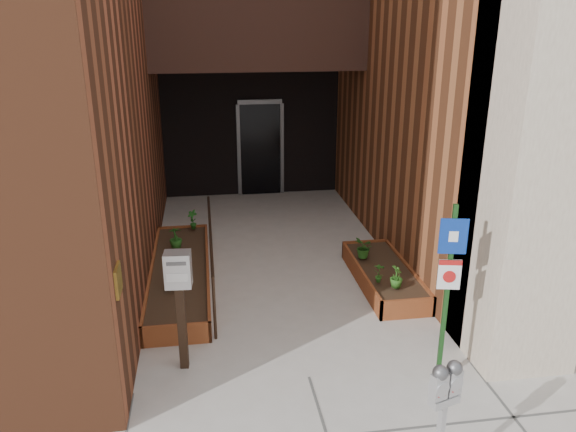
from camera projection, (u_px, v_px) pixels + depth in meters
name	position (u px, v px, depth m)	size (l,w,h in m)	color
ground	(309.00, 377.00, 6.54)	(80.00, 80.00, 0.00)	#9E9991
planter_left	(180.00, 276.00, 8.79)	(0.90, 3.60, 0.30)	maroon
planter_right	(384.00, 276.00, 8.76)	(0.80, 2.20, 0.30)	maroon
handrail	(211.00, 239.00, 8.60)	(0.04, 3.34, 0.90)	black
parking_meter	(445.00, 393.00, 4.69)	(0.30, 0.19, 1.29)	#B3B4B6
sign_post	(449.00, 278.00, 6.02)	(0.29, 0.10, 2.15)	#173E16
payment_dropbox	(179.00, 286.00, 6.38)	(0.31, 0.25, 1.49)	black
shrub_left_a	(174.00, 276.00, 8.01)	(0.31, 0.31, 0.34)	#1E4F16
shrub_left_b	(181.00, 263.00, 8.43)	(0.19, 0.19, 0.34)	#245518
shrub_left_c	(176.00, 238.00, 9.34)	(0.21, 0.21, 0.37)	#1F5418
shrub_left_d	(193.00, 220.00, 10.19)	(0.19, 0.19, 0.36)	#1C5A19
shrub_right_a	(396.00, 277.00, 8.00)	(0.18, 0.18, 0.33)	#285A19
shrub_right_b	(379.00, 273.00, 8.15)	(0.16, 0.16, 0.30)	#28621C
shrub_right_c	(364.00, 248.00, 8.96)	(0.32, 0.32, 0.35)	#205217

